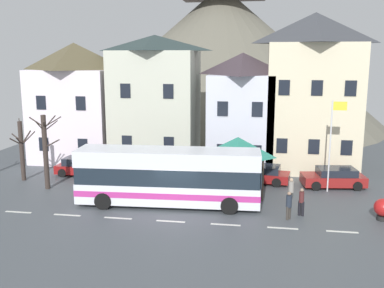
% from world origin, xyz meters
% --- Properties ---
extents(ground_plane, '(40.00, 60.00, 0.07)m').
position_xyz_m(ground_plane, '(0.00, -0.00, -0.03)').
color(ground_plane, '#484E54').
extents(townhouse_00, '(6.67, 5.88, 9.97)m').
position_xyz_m(townhouse_00, '(-11.03, 11.91, 4.98)').
color(townhouse_00, white).
rests_on(townhouse_00, ground_plane).
extents(townhouse_01, '(6.73, 5.45, 10.54)m').
position_xyz_m(townhouse_01, '(-4.01, 11.70, 5.27)').
color(townhouse_01, beige).
rests_on(townhouse_01, ground_plane).
extents(townhouse_02, '(5.10, 6.77, 9.14)m').
position_xyz_m(townhouse_02, '(3.07, 12.35, 4.57)').
color(townhouse_02, silver).
rests_on(townhouse_02, ground_plane).
extents(townhouse_03, '(6.89, 6.34, 12.13)m').
position_xyz_m(townhouse_03, '(8.52, 12.14, 6.07)').
color(townhouse_03, beige).
rests_on(townhouse_03, ground_plane).
extents(hilltop_castle, '(42.52, 42.52, 25.72)m').
position_xyz_m(hilltop_castle, '(-1.11, 35.52, 9.32)').
color(hilltop_castle, '#666355').
rests_on(hilltop_castle, ground_plane).
extents(transit_bus, '(11.05, 3.05, 3.43)m').
position_xyz_m(transit_bus, '(-0.68, 1.26, 1.73)').
color(transit_bus, white).
rests_on(transit_bus, ground_plane).
extents(bus_shelter, '(3.60, 3.60, 3.71)m').
position_xyz_m(bus_shelter, '(3.23, 4.59, 3.03)').
color(bus_shelter, '#473D33').
rests_on(bus_shelter, ground_plane).
extents(parked_car_00, '(4.40, 2.48, 1.33)m').
position_xyz_m(parked_car_00, '(9.73, 6.84, 0.66)').
color(parked_car_00, maroon).
rests_on(parked_car_00, ground_plane).
extents(parked_car_01, '(3.95, 1.90, 1.35)m').
position_xyz_m(parked_car_01, '(-8.60, 6.95, 0.66)').
color(parked_car_01, maroon).
rests_on(parked_car_01, ground_plane).
extents(parked_car_02, '(4.73, 2.35, 1.27)m').
position_xyz_m(parked_car_02, '(4.54, 7.14, 0.63)').
color(parked_car_02, maroon).
rests_on(parked_car_02, ground_plane).
extents(pedestrian_00, '(0.28, 0.28, 1.51)m').
position_xyz_m(pedestrian_00, '(3.54, 3.06, 0.83)').
color(pedestrian_00, '#2D2D38').
rests_on(pedestrian_00, ground_plane).
extents(pedestrian_01, '(0.34, 0.28, 1.60)m').
position_xyz_m(pedestrian_01, '(7.07, 0.71, 0.83)').
color(pedestrian_01, black).
rests_on(pedestrian_01, ground_plane).
extents(pedestrian_02, '(0.32, 0.33, 1.65)m').
position_xyz_m(pedestrian_02, '(6.60, 2.60, 0.94)').
color(pedestrian_02, '#38332D').
rests_on(pedestrian_02, ground_plane).
extents(pedestrian_03, '(0.32, 0.32, 1.59)m').
position_xyz_m(pedestrian_03, '(6.35, -0.02, 0.89)').
color(pedestrian_03, '#38332D').
rests_on(pedestrian_03, ground_plane).
extents(public_bench, '(1.69, 0.48, 0.87)m').
position_xyz_m(public_bench, '(2.27, 6.78, 0.47)').
color(public_bench, brown).
rests_on(public_bench, ground_plane).
extents(flagpole, '(0.95, 0.10, 6.07)m').
position_xyz_m(flagpole, '(9.26, 5.65, 3.57)').
color(flagpole, silver).
rests_on(flagpole, ground_plane).
extents(harbour_buoy, '(0.97, 0.97, 1.22)m').
position_xyz_m(harbour_buoy, '(11.43, 0.70, 0.68)').
color(harbour_buoy, black).
rests_on(harbour_buoy, ground_plane).
extents(bare_tree_00, '(1.83, 1.51, 4.48)m').
position_xyz_m(bare_tree_00, '(-12.26, 4.93, 2.27)').
color(bare_tree_00, '#382D28').
rests_on(bare_tree_00, ground_plane).
extents(bare_tree_01, '(2.34, 1.82, 5.10)m').
position_xyz_m(bare_tree_01, '(-9.52, 3.24, 2.68)').
color(bare_tree_01, '#382D28').
rests_on(bare_tree_01, ground_plane).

